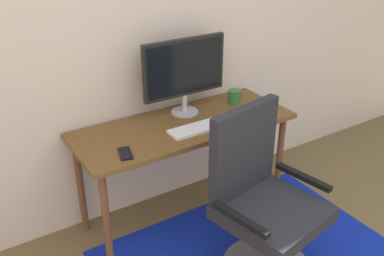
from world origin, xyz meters
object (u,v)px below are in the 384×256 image
monitor (184,70)px  keyboard (202,127)px  cell_phone (125,153)px  office_chair (262,211)px  desk (184,135)px  coffee_cup (234,96)px  computer_mouse (240,114)px

monitor → keyboard: (-0.03, -0.25, -0.29)m
cell_phone → monitor: bearing=42.0°
monitor → keyboard: monitor is taller
keyboard → office_chair: bearing=-85.2°
desk → monitor: 0.41m
keyboard → coffee_cup: coffee_cup is taller
cell_phone → office_chair: 0.83m
coffee_cup → cell_phone: (-0.94, -0.25, -0.04)m
cell_phone → computer_mouse: bearing=17.8°
monitor → office_chair: size_ratio=0.58×
office_chair → coffee_cup: bearing=53.4°
coffee_cup → office_chair: office_chair is taller
monitor → cell_phone: 0.70m
desk → office_chair: bearing=-81.4°
cell_phone → office_chair: size_ratio=0.14×
computer_mouse → office_chair: size_ratio=0.10×
coffee_cup → desk: bearing=-168.3°
monitor → coffee_cup: (0.38, -0.04, -0.25)m
desk → computer_mouse: (0.36, -0.11, 0.10)m
desk → monitor: size_ratio=2.44×
desk → monitor: (0.09, 0.14, 0.38)m
cell_phone → keyboard: bearing=18.7°
keyboard → desk: bearing=114.7°
keyboard → computer_mouse: size_ratio=4.13×
desk → cell_phone: bearing=-161.7°
keyboard → office_chair: office_chair is taller
computer_mouse → desk: bearing=163.0°
monitor → coffee_cup: 0.46m
computer_mouse → coffee_cup: size_ratio=1.13×
coffee_cup → office_chair: size_ratio=0.09×
keyboard → coffee_cup: bearing=27.5°
desk → cell_phone: cell_phone is taller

